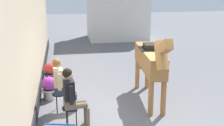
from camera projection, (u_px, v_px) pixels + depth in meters
ground_plane at (115, 78)px, 9.97m from camera, size 40.00×40.00×0.00m
pub_facade_wall at (30, 46)px, 7.71m from camera, size 0.34×14.00×3.40m
distant_cottage at (117, 6)px, 16.28m from camera, size 3.40×2.60×3.50m
seated_visitor_near at (72, 95)px, 6.46m from camera, size 0.61×0.49×1.39m
seated_visitor_far at (61, 82)px, 7.26m from camera, size 0.61×0.49×1.39m
saddled_horse_center at (151, 61)px, 7.73m from camera, size 0.63×3.00×2.06m
flower_planter_inner_far at (49, 87)px, 8.15m from camera, size 0.43×0.43×0.64m
flower_planter_farthest at (50, 72)px, 9.56m from camera, size 0.43×0.43×0.64m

